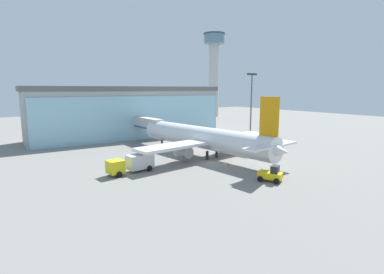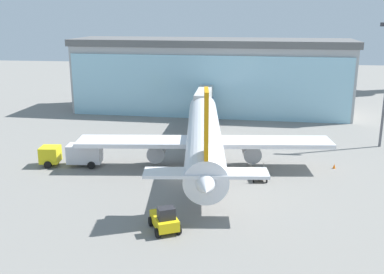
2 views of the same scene
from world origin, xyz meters
name	(u,v)px [view 1 (image 1 of 2)]	position (x,y,z in m)	size (l,w,h in m)	color
ground	(213,163)	(0.00, 0.00, 0.00)	(240.00, 240.00, 0.00)	gray
terminal_building	(128,112)	(0.00, 35.95, 6.68)	(51.10, 14.72, 13.37)	#A4A4A4
jet_bridge	(146,123)	(-0.13, 25.36, 4.60)	(2.37, 12.83, 5.99)	beige
control_tower	(214,66)	(57.56, 70.64, 23.36)	(9.80, 9.80, 37.74)	#B9B9B9
apron_light_mast	(251,99)	(25.26, 15.66, 10.05)	(3.20, 0.40, 16.70)	#59595E
airplane	(204,138)	(1.78, 4.88, 3.59)	(30.11, 36.04, 11.61)	silver
catering_truck	(132,163)	(-13.82, 2.70, 1.47)	(7.48, 3.10, 2.65)	yellow
baggage_cart	(244,154)	(8.31, 0.80, 0.50)	(1.96, 2.99, 1.50)	#9E998C
pushback_tug	(271,174)	(0.13, -12.55, 0.97)	(3.27, 3.68, 2.30)	yellow
safety_cone_nose	(228,164)	(1.14, -2.53, 0.28)	(0.36, 0.36, 0.55)	orange
safety_cone_wingtip	(258,146)	(17.33, 5.48, 0.28)	(0.36, 0.36, 0.55)	orange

